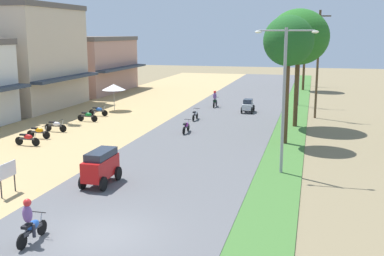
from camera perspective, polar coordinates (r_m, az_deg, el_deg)
ground_plane at (r=17.90m, az=-10.98°, el=-12.88°), size 180.00×180.00×0.00m
road_strip at (r=17.89m, az=-10.98°, el=-12.76°), size 9.00×140.00×0.08m
median_strip at (r=16.44m, az=7.95°, el=-14.96°), size 2.40×140.00×0.06m
shophouse_mid at (r=49.24m, az=-19.28°, el=8.18°), size 8.58×11.11×10.10m
shophouse_far at (r=60.98m, az=-12.14°, el=7.56°), size 8.79×13.15×6.90m
parked_motorbike_second at (r=32.57m, az=-19.33°, el=-1.19°), size 1.80×0.54×0.94m
parked_motorbike_third at (r=34.54m, az=-18.12°, el=-0.42°), size 1.80×0.54×0.94m
parked_motorbike_fourth at (r=36.53m, az=-16.21°, el=0.32°), size 1.80×0.54×0.94m
parked_motorbike_fifth at (r=40.11m, az=-12.54°, el=1.46°), size 1.80×0.54×0.94m
parked_motorbike_sixth at (r=42.65m, az=-11.28°, el=2.10°), size 1.80×0.54×0.94m
street_signboard at (r=22.97m, az=-21.53°, el=-5.05°), size 0.06×1.30×1.50m
vendor_umbrella at (r=45.13m, az=-9.48°, el=4.92°), size 2.20×2.20×2.52m
median_tree_nearest at (r=31.37m, az=11.63°, el=10.21°), size 3.25×3.25×8.41m
median_tree_second at (r=37.51m, az=12.82°, el=10.69°), size 4.64×4.64×9.09m
median_tree_third at (r=62.66m, az=13.61°, el=11.18°), size 3.88×3.88×9.84m
streetlamp_near at (r=24.60m, az=11.11°, el=4.47°), size 3.16×0.20×7.53m
streetlamp_mid at (r=48.96m, az=12.92°, el=7.87°), size 3.16×0.20×7.71m
streetlamp_far at (r=68.43m, az=13.45°, el=9.06°), size 3.16×0.20×8.36m
utility_pole_near at (r=42.07m, az=15.00°, el=7.64°), size 1.80×0.20×9.23m
car_van_red at (r=23.20m, az=-11.02°, el=-4.50°), size 1.19×2.41×1.67m
car_hatchback_silver at (r=43.91m, az=6.80°, el=2.76°), size 1.04×2.00×1.23m
motorbike_foreground_rider at (r=17.61m, az=-19.03°, el=-10.72°), size 0.54×1.80×1.66m
motorbike_ahead_second at (r=34.63m, az=-0.71°, el=0.22°), size 0.54×1.80×0.94m
motorbike_ahead_third at (r=39.80m, az=0.40°, el=1.69°), size 0.54×1.80×0.94m
motorbike_ahead_fourth at (r=46.82m, az=2.81°, el=3.50°), size 0.54×1.80×1.66m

